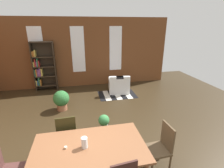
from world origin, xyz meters
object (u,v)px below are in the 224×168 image
dining_chair_far_left (67,133)px  potted_plant_window (61,99)px  dining_table (90,150)px  vase_on_table (84,143)px  armchair_white (119,86)px  potted_plant_corner (104,122)px  dining_chair_head_right (161,146)px  bookshelf_tall (43,67)px

dining_chair_far_left → potted_plant_window: size_ratio=1.45×
dining_table → vase_on_table: 0.19m
dining_table → armchair_white: armchair_white is taller
armchair_white → potted_plant_corner: (-1.03, -2.51, -0.02)m
dining_chair_head_right → bookshelf_tall: bearing=120.3°
vase_on_table → dining_chair_head_right: 1.42m
armchair_white → potted_plant_window: 2.45m
vase_on_table → potted_plant_window: size_ratio=0.29×
bookshelf_tall → potted_plant_window: size_ratio=3.08×
potted_plant_window → armchair_white: bearing=26.7°
dining_chair_head_right → bookshelf_tall: bookshelf_tall is taller
vase_on_table → armchair_white: (1.57, 3.94, -0.55)m
vase_on_table → bookshelf_tall: bearing=106.6°
bookshelf_tall → armchair_white: size_ratio=2.25×
dining_chair_far_left → dining_chair_head_right: bearing=-23.7°
vase_on_table → bookshelf_tall: 5.07m
vase_on_table → dining_chair_head_right: size_ratio=0.20×
dining_chair_far_left → vase_on_table: bearing=-66.1°
bookshelf_tall → armchair_white: bearing=-17.0°
bookshelf_tall → potted_plant_window: bearing=-67.8°
vase_on_table → bookshelf_tall: bookshelf_tall is taller
dining_chair_head_right → armchair_white: size_ratio=1.06×
dining_chair_head_right → potted_plant_window: 3.47m
bookshelf_tall → dining_chair_head_right: bearing=-59.7°
dining_table → vase_on_table: size_ratio=9.89×
potted_plant_corner → potted_plant_window: bearing=129.5°
dining_chair_far_left → bookshelf_tall: bookshelf_tall is taller
vase_on_table → armchair_white: size_ratio=0.21×
dining_table → potted_plant_corner: (0.46, 1.43, -0.41)m
vase_on_table → armchair_white: bearing=68.3°
vase_on_table → dining_chair_far_left: dining_chair_far_left is taller
dining_chair_far_left → potted_plant_corner: size_ratio=2.11×
dining_chair_head_right → armchair_white: (0.18, 3.93, -0.23)m
dining_chair_head_right → dining_table: bearing=-179.8°
dining_chair_head_right → bookshelf_tall: 5.64m
potted_plant_corner → potted_plant_window: 1.83m
armchair_white → potted_plant_window: armchair_white is taller
bookshelf_tall → dining_chair_far_left: bearing=-74.8°
potted_plant_window → dining_table: bearing=-76.1°
potted_plant_window → dining_chair_far_left: bearing=-82.2°
dining_table → potted_plant_window: size_ratio=2.85×
dining_chair_far_left → bookshelf_tall: 4.27m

